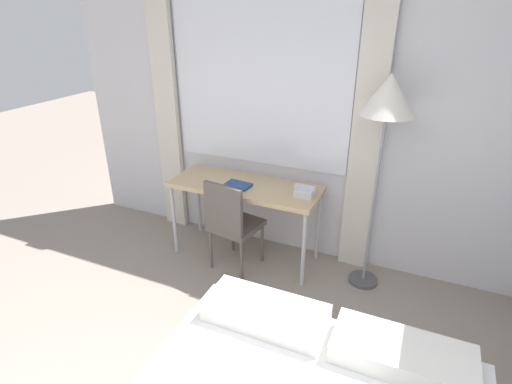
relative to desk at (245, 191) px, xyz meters
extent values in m
cube|color=silver|center=(0.44, 0.35, 0.66)|extent=(4.75, 0.05, 2.70)
cube|color=white|center=(0.00, 0.32, 0.91)|extent=(1.67, 0.01, 1.50)
cube|color=beige|center=(-0.98, 0.27, 0.61)|extent=(0.24, 0.06, 2.60)
cube|color=beige|center=(0.98, 0.27, 0.61)|extent=(0.24, 0.06, 2.60)
cube|color=tan|center=(0.00, 0.00, 0.04)|extent=(1.37, 0.53, 0.04)
cylinder|color=#B2B2B7|center=(-0.65, -0.22, -0.33)|extent=(0.04, 0.04, 0.71)
cylinder|color=#B2B2B7|center=(0.65, -0.22, -0.33)|extent=(0.04, 0.04, 0.71)
cylinder|color=#B2B2B7|center=(-0.65, 0.22, -0.33)|extent=(0.04, 0.04, 0.71)
cylinder|color=#B2B2B7|center=(0.65, 0.22, -0.33)|extent=(0.04, 0.04, 0.71)
cube|color=#59514C|center=(0.00, -0.18, -0.27)|extent=(0.46, 0.46, 0.05)
cube|color=#59514C|center=(-0.03, -0.36, -0.02)|extent=(0.38, 0.10, 0.43)
cylinder|color=#59514C|center=(-0.20, -0.32, -0.49)|extent=(0.03, 0.03, 0.40)
cylinder|color=#59514C|center=(0.14, -0.37, -0.49)|extent=(0.03, 0.03, 0.40)
cylinder|color=#59514C|center=(-0.14, 0.02, -0.49)|extent=(0.03, 0.03, 0.40)
cylinder|color=#59514C|center=(0.19, -0.04, -0.49)|extent=(0.03, 0.03, 0.40)
cube|color=silver|center=(0.73, -1.26, -0.13)|extent=(0.72, 0.32, 0.12)
cube|color=silver|center=(1.50, -1.26, -0.13)|extent=(0.72, 0.32, 0.12)
cylinder|color=#4C4C51|center=(1.13, 0.04, -0.67)|extent=(0.25, 0.25, 0.03)
cylinder|color=gray|center=(1.13, 0.04, 0.07)|extent=(0.02, 0.02, 1.46)
cone|color=silver|center=(1.13, 0.04, 0.95)|extent=(0.40, 0.40, 0.30)
cube|color=silver|center=(0.57, -0.01, 0.10)|extent=(0.16, 0.16, 0.07)
cube|color=silver|center=(0.57, -0.01, 0.14)|extent=(0.18, 0.05, 0.02)
cube|color=navy|center=(-0.04, -0.06, 0.07)|extent=(0.24, 0.17, 0.02)
cube|color=white|center=(-0.04, -0.06, 0.08)|extent=(0.22, 0.16, 0.01)
camera|label=1|loc=(1.42, -2.97, 1.53)|focal=28.00mm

